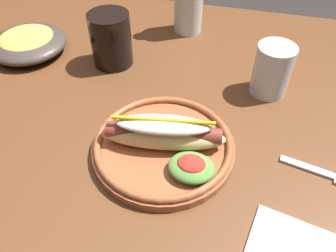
# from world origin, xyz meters

# --- Properties ---
(dining_table) EXTENTS (1.17, 0.88, 0.74)m
(dining_table) POSITION_xyz_m (0.00, 0.00, 0.63)
(dining_table) COLOR brown
(dining_table) RESTS_ON ground_plane
(hot_dog_plate) EXTENTS (0.24, 0.24, 0.08)m
(hot_dog_plate) POSITION_xyz_m (0.07, -0.12, 0.76)
(hot_dog_plate) COLOR #9E5633
(hot_dog_plate) RESTS_ON dining_table
(fork) EXTENTS (0.12, 0.04, 0.00)m
(fork) POSITION_xyz_m (0.32, -0.10, 0.74)
(fork) COLOR silver
(fork) RESTS_ON dining_table
(soda_cup) EXTENTS (0.09, 0.09, 0.11)m
(soda_cup) POSITION_xyz_m (-0.11, 0.11, 0.80)
(soda_cup) COLOR black
(soda_cup) RESTS_ON dining_table
(water_cup) EXTENTS (0.07, 0.07, 0.10)m
(water_cup) POSITION_xyz_m (0.22, 0.09, 0.79)
(water_cup) COLOR silver
(water_cup) RESTS_ON dining_table
(side_bowl) EXTENTS (0.17, 0.17, 0.05)m
(side_bowl) POSITION_xyz_m (-0.31, 0.10, 0.76)
(side_bowl) COLOR #423833
(side_bowl) RESTS_ON dining_table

